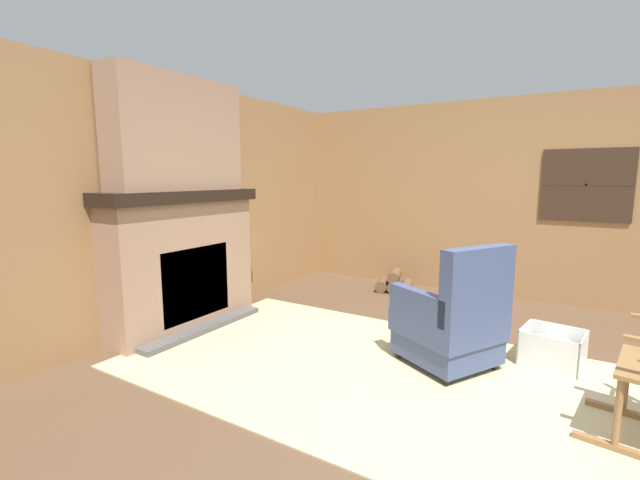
{
  "coord_description": "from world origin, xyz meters",
  "views": [
    {
      "loc": [
        0.64,
        -2.73,
        1.46
      ],
      "look_at": [
        -1.31,
        0.44,
        0.9
      ],
      "focal_mm": 24.0,
      "sensor_mm": 36.0,
      "label": 1
    }
  ],
  "objects_px": {
    "oil_lamp_vase": "(156,180)",
    "laundry_basket": "(552,348)",
    "firewood_stack": "(394,283)",
    "armchair": "(452,322)",
    "storage_case": "(187,184)"
  },
  "relations": [
    {
      "from": "firewood_stack",
      "to": "storage_case",
      "type": "distance_m",
      "value": 2.83
    },
    {
      "from": "storage_case",
      "to": "firewood_stack",
      "type": "bearing_deg",
      "value": 59.51
    },
    {
      "from": "armchair",
      "to": "laundry_basket",
      "type": "bearing_deg",
      "value": -117.88
    },
    {
      "from": "armchair",
      "to": "firewood_stack",
      "type": "bearing_deg",
      "value": -27.82
    },
    {
      "from": "armchair",
      "to": "firewood_stack",
      "type": "height_order",
      "value": "armchair"
    },
    {
      "from": "armchair",
      "to": "oil_lamp_vase",
      "type": "distance_m",
      "value": 2.78
    },
    {
      "from": "armchair",
      "to": "storage_case",
      "type": "distance_m",
      "value": 2.7
    },
    {
      "from": "laundry_basket",
      "to": "oil_lamp_vase",
      "type": "bearing_deg",
      "value": -160.4
    },
    {
      "from": "firewood_stack",
      "to": "oil_lamp_vase",
      "type": "bearing_deg",
      "value": -116.87
    },
    {
      "from": "armchair",
      "to": "laundry_basket",
      "type": "distance_m",
      "value": 0.82
    },
    {
      "from": "firewood_stack",
      "to": "storage_case",
      "type": "xyz_separation_m",
      "value": [
        -1.28,
        -2.17,
        1.28
      ]
    },
    {
      "from": "laundry_basket",
      "to": "firewood_stack",
      "type": "bearing_deg",
      "value": 142.87
    },
    {
      "from": "firewood_stack",
      "to": "oil_lamp_vase",
      "type": "relative_size",
      "value": 1.87
    },
    {
      "from": "armchair",
      "to": "laundry_basket",
      "type": "relative_size",
      "value": 2.05
    },
    {
      "from": "oil_lamp_vase",
      "to": "laundry_basket",
      "type": "bearing_deg",
      "value": 19.6
    }
  ]
}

